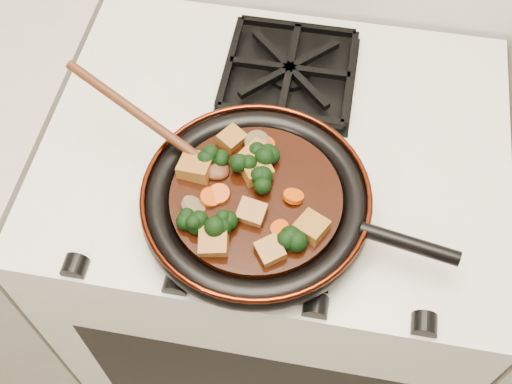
# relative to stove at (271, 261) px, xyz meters

# --- Properties ---
(stove) EXTENTS (0.76, 0.60, 0.90)m
(stove) POSITION_rel_stove_xyz_m (0.00, 0.00, 0.00)
(stove) COLOR silver
(stove) RESTS_ON ground
(burner_grate_front) EXTENTS (0.23, 0.23, 0.03)m
(burner_grate_front) POSITION_rel_stove_xyz_m (0.00, -0.14, 0.46)
(burner_grate_front) COLOR black
(burner_grate_front) RESTS_ON stove
(burner_grate_back) EXTENTS (0.23, 0.23, 0.03)m
(burner_grate_back) POSITION_rel_stove_xyz_m (0.00, 0.14, 0.46)
(burner_grate_back) COLOR black
(burner_grate_back) RESTS_ON stove
(skillet) EXTENTS (0.46, 0.34, 0.05)m
(skillet) POSITION_rel_stove_xyz_m (-0.01, -0.15, 0.49)
(skillet) COLOR black
(skillet) RESTS_ON burner_grate_front
(braising_sauce) EXTENTS (0.25, 0.25, 0.02)m
(braising_sauce) POSITION_rel_stove_xyz_m (-0.01, -0.15, 0.50)
(braising_sauce) COLOR black
(braising_sauce) RESTS_ON skillet
(tofu_cube_0) EXTENTS (0.05, 0.05, 0.03)m
(tofu_cube_0) POSITION_rel_stove_xyz_m (-0.10, -0.12, 0.52)
(tofu_cube_0) COLOR brown
(tofu_cube_0) RESTS_ON braising_sauce
(tofu_cube_1) EXTENTS (0.05, 0.05, 0.03)m
(tofu_cube_1) POSITION_rel_stove_xyz_m (-0.06, -0.06, 0.52)
(tofu_cube_1) COLOR brown
(tofu_cube_1) RESTS_ON braising_sauce
(tofu_cube_2) EXTENTS (0.05, 0.05, 0.03)m
(tofu_cube_2) POSITION_rel_stove_xyz_m (0.08, -0.19, 0.52)
(tofu_cube_2) COLOR brown
(tofu_cube_2) RESTS_ON braising_sauce
(tofu_cube_3) EXTENTS (0.06, 0.06, 0.03)m
(tofu_cube_3) POSITION_rel_stove_xyz_m (-0.02, -0.11, 0.52)
(tofu_cube_3) COLOR brown
(tofu_cube_3) RESTS_ON braising_sauce
(tofu_cube_4) EXTENTS (0.05, 0.05, 0.03)m
(tofu_cube_4) POSITION_rel_stove_xyz_m (-0.05, -0.24, 0.52)
(tofu_cube_4) COLOR brown
(tofu_cube_4) RESTS_ON braising_sauce
(tofu_cube_5) EXTENTS (0.05, 0.05, 0.02)m
(tofu_cube_5) POSITION_rel_stove_xyz_m (0.03, -0.24, 0.52)
(tofu_cube_5) COLOR brown
(tofu_cube_5) RESTS_ON braising_sauce
(tofu_cube_6) EXTENTS (0.04, 0.04, 0.03)m
(tofu_cube_6) POSITION_rel_stove_xyz_m (-0.01, -0.18, 0.52)
(tofu_cube_6) COLOR brown
(tofu_cube_6) RESTS_ON braising_sauce
(tofu_cube_7) EXTENTS (0.06, 0.06, 0.03)m
(tofu_cube_7) POSITION_rel_stove_xyz_m (-0.02, -0.08, 0.52)
(tofu_cube_7) COLOR brown
(tofu_cube_7) RESTS_ON braising_sauce
(broccoli_floret_0) EXTENTS (0.08, 0.09, 0.06)m
(broccoli_floret_0) POSITION_rel_stove_xyz_m (-0.01, -0.13, 0.52)
(broccoli_floret_0) COLOR black
(broccoli_floret_0) RESTS_ON braising_sauce
(broccoli_floret_1) EXTENTS (0.07, 0.07, 0.06)m
(broccoli_floret_1) POSITION_rel_stove_xyz_m (-0.04, -0.10, 0.52)
(broccoli_floret_1) COLOR black
(broccoli_floret_1) RESTS_ON braising_sauce
(broccoli_floret_2) EXTENTS (0.09, 0.09, 0.07)m
(broccoli_floret_2) POSITION_rel_stove_xyz_m (-0.08, -0.11, 0.52)
(broccoli_floret_2) COLOR black
(broccoli_floret_2) RESTS_ON braising_sauce
(broccoli_floret_3) EXTENTS (0.09, 0.09, 0.06)m
(broccoli_floret_3) POSITION_rel_stove_xyz_m (-0.08, -0.22, 0.52)
(broccoli_floret_3) COLOR black
(broccoli_floret_3) RESTS_ON braising_sauce
(broccoli_floret_4) EXTENTS (0.07, 0.07, 0.07)m
(broccoli_floret_4) POSITION_rel_stove_xyz_m (-0.01, -0.09, 0.52)
(broccoli_floret_4) COLOR black
(broccoli_floret_4) RESTS_ON braising_sauce
(broccoli_floret_5) EXTENTS (0.09, 0.08, 0.07)m
(broccoli_floret_5) POSITION_rel_stove_xyz_m (0.05, -0.22, 0.52)
(broccoli_floret_5) COLOR black
(broccoli_floret_5) RESTS_ON braising_sauce
(broccoli_floret_6) EXTENTS (0.08, 0.09, 0.06)m
(broccoli_floret_6) POSITION_rel_stove_xyz_m (-0.04, -0.21, 0.52)
(broccoli_floret_6) COLOR black
(broccoli_floret_6) RESTS_ON braising_sauce
(carrot_coin_0) EXTENTS (0.03, 0.03, 0.01)m
(carrot_coin_0) POSITION_rel_stove_xyz_m (0.03, -0.20, 0.51)
(carrot_coin_0) COLOR #C03B05
(carrot_coin_0) RESTS_ON braising_sauce
(carrot_coin_1) EXTENTS (0.03, 0.03, 0.02)m
(carrot_coin_1) POSITION_rel_stove_xyz_m (-0.01, -0.06, 0.51)
(carrot_coin_1) COLOR #C03B05
(carrot_coin_1) RESTS_ON braising_sauce
(carrot_coin_2) EXTENTS (0.03, 0.03, 0.01)m
(carrot_coin_2) POSITION_rel_stove_xyz_m (-0.07, -0.16, 0.51)
(carrot_coin_2) COLOR #C03B05
(carrot_coin_2) RESTS_ON braising_sauce
(carrot_coin_3) EXTENTS (0.03, 0.03, 0.01)m
(carrot_coin_3) POSITION_rel_stove_xyz_m (-0.06, -0.16, 0.51)
(carrot_coin_3) COLOR #C03B05
(carrot_coin_3) RESTS_ON braising_sauce
(carrot_coin_4) EXTENTS (0.03, 0.03, 0.02)m
(carrot_coin_4) POSITION_rel_stove_xyz_m (0.05, -0.14, 0.51)
(carrot_coin_4) COLOR #C03B05
(carrot_coin_4) RESTS_ON braising_sauce
(mushroom_slice_0) EXTENTS (0.05, 0.05, 0.03)m
(mushroom_slice_0) POSITION_rel_stove_xyz_m (-0.09, -0.18, 0.52)
(mushroom_slice_0) COLOR brown
(mushroom_slice_0) RESTS_ON braising_sauce
(mushroom_slice_1) EXTENTS (0.05, 0.04, 0.03)m
(mushroom_slice_1) POSITION_rel_stove_xyz_m (-0.02, -0.06, 0.52)
(mushroom_slice_1) COLOR brown
(mushroom_slice_1) RESTS_ON braising_sauce
(mushroom_slice_2) EXTENTS (0.05, 0.05, 0.03)m
(mushroom_slice_2) POSITION_rel_stove_xyz_m (-0.02, -0.06, 0.52)
(mushroom_slice_2) COLOR brown
(mushroom_slice_2) RESTS_ON braising_sauce
(wooden_spoon) EXTENTS (0.16, 0.09, 0.27)m
(wooden_spoon) POSITION_rel_stove_xyz_m (-0.15, -0.08, 0.53)
(wooden_spoon) COLOR #48210F
(wooden_spoon) RESTS_ON braising_sauce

